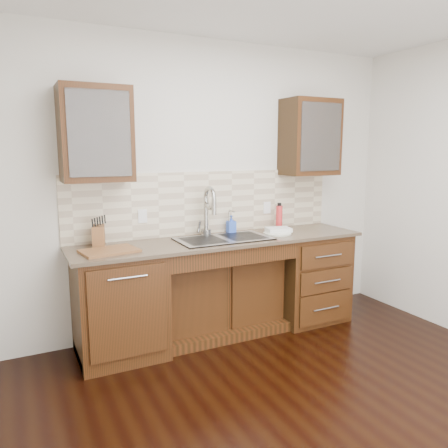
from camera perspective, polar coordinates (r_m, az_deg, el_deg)
name	(u,v)px	position (r m, az deg, el deg)	size (l,w,h in m)	color
ground	(319,423)	(3.18, 12.30, -24.05)	(4.00, 3.50, 0.10)	black
wall_back	(206,187)	(4.21, -2.41, 4.85)	(4.00, 0.10, 2.70)	silver
base_cabinet_left	(119,304)	(3.78, -13.53, -10.16)	(0.70, 0.62, 0.88)	#593014
base_cabinet_center	(218,295)	(4.18, -0.80, -9.23)	(1.20, 0.44, 0.70)	#593014
base_cabinet_right	(306,275)	(4.55, 10.64, -6.61)	(0.70, 0.62, 0.88)	#593014
countertop	(223,240)	(3.94, -0.16, -2.17)	(2.70, 0.65, 0.03)	#84705B
backsplash	(208,203)	(4.17, -2.06, 2.81)	(2.70, 0.02, 0.59)	beige
sink	(224,248)	(3.94, -0.06, -3.20)	(0.84, 0.46, 0.19)	#9E9EA5
faucet	(206,214)	(4.07, -2.38, 1.27)	(0.04, 0.04, 0.40)	#999993
filter_tap	(229,221)	(4.19, 0.70, 0.43)	(0.02, 0.02, 0.24)	#999993
upper_cabinet_left	(95,134)	(3.68, -16.44, 11.17)	(0.55, 0.34, 0.75)	#593014
upper_cabinet_right	(310,137)	(4.54, 11.15, 11.03)	(0.55, 0.34, 0.75)	#593014
outlet_left	(142,216)	(3.95, -10.60, 1.01)	(0.08, 0.01, 0.12)	white
outlet_right	(267,208)	(4.48, 5.63, 2.14)	(0.08, 0.01, 0.12)	white
soap_bottle	(231,224)	(4.20, 0.95, -0.02)	(0.08, 0.08, 0.17)	blue
water_bottle	(279,218)	(4.41, 7.21, 0.82)	(0.06, 0.06, 0.24)	red
plate	(277,233)	(4.19, 6.98, -1.21)	(0.27, 0.27, 0.01)	beige
dish_towel	(278,230)	(4.24, 7.12, -0.73)	(0.23, 0.17, 0.04)	white
knife_block	(99,236)	(3.75, -16.06, -1.54)	(0.10, 0.16, 0.18)	brown
cutting_board	(109,251)	(3.56, -14.75, -3.40)	(0.42, 0.30, 0.02)	#906C48
cup_left_a	(77,140)	(3.65, -18.70, 10.33)	(0.14, 0.14, 0.11)	silver
cup_left_b	(101,141)	(3.69, -15.72, 10.40)	(0.11, 0.11, 0.10)	white
cup_right_a	(300,142)	(4.47, 9.85, 10.47)	(0.13, 0.13, 0.10)	white
cup_right_b	(317,143)	(4.60, 12.01, 10.36)	(0.11, 0.11, 0.10)	white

